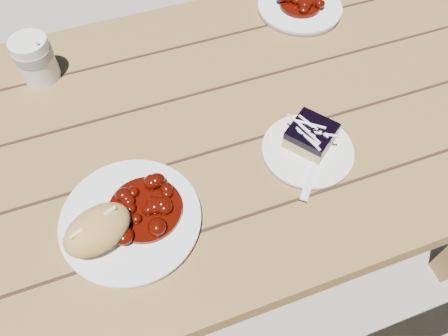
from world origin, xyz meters
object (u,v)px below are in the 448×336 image
object	(u,v)px
picnic_table	(150,181)
bread_roll	(97,230)
main_plate	(131,220)
dessert_plate	(308,151)
coffee_cup	(35,59)
blueberry_cake	(311,135)
second_plate	(300,8)

from	to	relation	value
picnic_table	bread_roll	bearing A→B (deg)	-119.63
main_plate	dessert_plate	size ratio (longest dim) A/B	1.40
picnic_table	dessert_plate	distance (m)	0.38
coffee_cup	dessert_plate	bearing A→B (deg)	-40.34
blueberry_cake	coffee_cup	distance (m)	0.62
main_plate	blueberry_cake	xyz separation A→B (m)	(0.38, 0.05, 0.03)
bread_roll	coffee_cup	bearing A→B (deg)	96.17
dessert_plate	second_plate	world-z (taller)	second_plate
picnic_table	main_plate	bearing A→B (deg)	-108.01
picnic_table	bread_roll	xyz separation A→B (m)	(-0.11, -0.20, 0.21)
picnic_table	bread_roll	world-z (taller)	bread_roll
picnic_table	coffee_cup	world-z (taller)	coffee_cup
bread_roll	dessert_plate	size ratio (longest dim) A/B	0.68
bread_roll	coffee_cup	distance (m)	0.45
blueberry_cake	second_plate	size ratio (longest dim) A/B	0.55
main_plate	picnic_table	bearing A→B (deg)	71.99
main_plate	second_plate	distance (m)	0.70
blueberry_cake	coffee_cup	xyz separation A→B (m)	(-0.48, 0.39, 0.02)
main_plate	blueberry_cake	distance (m)	0.38
bread_roll	blueberry_cake	size ratio (longest dim) A/B	1.05
main_plate	bread_roll	size ratio (longest dim) A/B	2.04
bread_roll	picnic_table	bearing A→B (deg)	60.37
bread_roll	second_plate	world-z (taller)	bread_roll
second_plate	picnic_table	bearing A→B (deg)	-151.53
main_plate	second_plate	xyz separation A→B (m)	(0.55, 0.44, 0.00)
bread_roll	blueberry_cake	bearing A→B (deg)	8.77
picnic_table	coffee_cup	size ratio (longest dim) A/B	19.74
blueberry_cake	second_plate	world-z (taller)	blueberry_cake
picnic_table	main_plate	distance (m)	0.25
bread_roll	second_plate	bearing A→B (deg)	37.64
coffee_cup	second_plate	size ratio (longest dim) A/B	0.49
picnic_table	blueberry_cake	distance (m)	0.40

